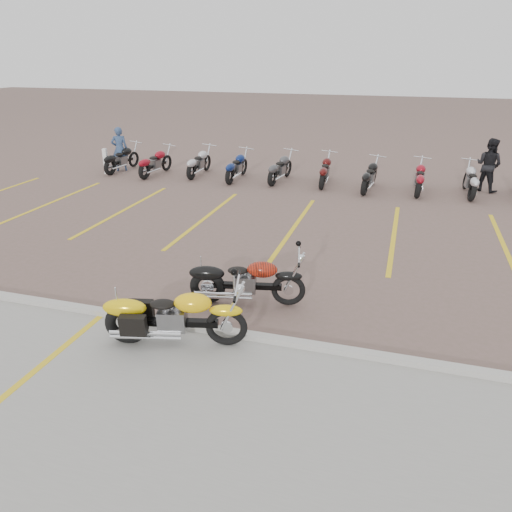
{
  "coord_description": "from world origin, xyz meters",
  "views": [
    {
      "loc": [
        2.8,
        -8.99,
        4.56
      ],
      "look_at": [
        0.12,
        -0.14,
        0.75
      ],
      "focal_mm": 35.0,
      "sensor_mm": 36.0,
      "label": 1
    }
  ],
  "objects": [
    {
      "name": "ground",
      "position": [
        0.0,
        0.0,
        0.0
      ],
      "size": [
        100.0,
        100.0,
        0.0
      ],
      "primitive_type": "plane",
      "color": "#715550",
      "rests_on": "ground"
    },
    {
      "name": "concrete_apron",
      "position": [
        0.0,
        -4.5,
        0.01
      ],
      "size": [
        60.0,
        5.0,
        0.01
      ],
      "primitive_type": "cube",
      "color": "#9E9B93",
      "rests_on": "ground"
    },
    {
      "name": "curb",
      "position": [
        0.0,
        -2.0,
        0.06
      ],
      "size": [
        60.0,
        0.18,
        0.12
      ],
      "primitive_type": "cube",
      "color": "#ADAAA3",
      "rests_on": "ground"
    },
    {
      "name": "parking_stripes",
      "position": [
        0.0,
        4.0,
        0.0
      ],
      "size": [
        38.0,
        5.5,
        0.01
      ],
      "primitive_type": null,
      "color": "gold",
      "rests_on": "ground"
    },
    {
      "name": "apron_stripe",
      "position": [
        -2.3,
        -4.5,
        0.01
      ],
      "size": [
        0.12,
        5.0,
        0.0
      ],
      "primitive_type": "cube",
      "color": "gold",
      "rests_on": "concrete_apron"
    },
    {
      "name": "yellow_cruiser",
      "position": [
        -0.6,
        -2.51,
        0.49
      ],
      "size": [
        2.35,
        0.7,
        0.98
      ],
      "rotation": [
        0.07,
        0.0,
        0.23
      ],
      "color": "black",
      "rests_on": "ground"
    },
    {
      "name": "flame_cruiser",
      "position": [
        0.09,
        -0.8,
        0.46
      ],
      "size": [
        2.21,
        0.59,
        0.92
      ],
      "rotation": [
        0.07,
        0.0,
        0.21
      ],
      "color": "black",
      "rests_on": "ground"
    },
    {
      "name": "person_a",
      "position": [
        -8.38,
        8.86,
        0.88
      ],
      "size": [
        0.77,
        0.69,
        1.76
      ],
      "primitive_type": "imported",
      "rotation": [
        0.0,
        0.0,
        3.68
      ],
      "color": "#31486E",
      "rests_on": "ground"
    },
    {
      "name": "person_b",
      "position": [
        5.54,
        9.71,
        0.92
      ],
      "size": [
        1.13,
        1.07,
        1.83
      ],
      "primitive_type": "imported",
      "rotation": [
        0.0,
        0.0,
        2.55
      ],
      "color": "black",
      "rests_on": "ground"
    },
    {
      "name": "bollard",
      "position": [
        -8.66,
        8.19,
        0.5
      ],
      "size": [
        0.17,
        0.17,
        1.0
      ],
      "primitive_type": "cube",
      "rotation": [
        0.0,
        0.0,
        0.15
      ],
      "color": "white",
      "rests_on": "ground"
    },
    {
      "name": "bg_bike_row",
      "position": [
        -0.05,
        8.81,
        0.55
      ],
      "size": [
        17.21,
        2.02,
        1.1
      ],
      "color": "black",
      "rests_on": "ground"
    }
  ]
}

